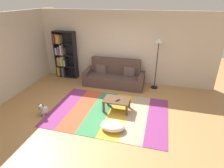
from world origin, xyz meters
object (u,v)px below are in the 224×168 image
Objects in this scene: couch at (114,77)px; dog at (43,110)px; bookshelf at (63,56)px; coffee_table at (117,101)px; standing_lamp at (158,47)px; tv_remote at (118,100)px; pouf at (113,126)px.

dog is at bearing -120.08° from couch.
bookshelf is 3.46m from coffee_table.
standing_lamp is 2.45m from tv_remote.
pouf is at bearing -76.56° from couch.
couch reaches higher than pouf.
standing_lamp is (0.89, 2.78, 1.43)m from pouf.
tv_remote reaches higher than pouf.
tv_remote is at bearing 94.68° from pouf.
tv_remote is (-0.07, 0.86, 0.26)m from pouf.
pouf is at bearing -107.69° from standing_lamp.
coffee_table is 2.13m from dog.
couch is 2.91m from dog.
bookshelf is (-2.24, 0.28, 0.56)m from couch.
standing_lamp reaches higher than pouf.
pouf is at bearing -82.89° from coffee_table.
bookshelf is 3.52m from tv_remote.
standing_lamp reaches higher than coffee_table.
pouf is 3.26m from standing_lamp.
pouf is (2.87, -2.93, -0.79)m from bookshelf.
couch is 1.22× the size of standing_lamp.
tv_remote is at bearing 19.92° from dog.
standing_lamp reaches higher than dog.
tv_remote is (2.02, 0.73, 0.22)m from dog.
dog is (0.78, -2.80, -0.74)m from bookshelf.
bookshelf is at bearing 134.41° from pouf.
pouf is at bearing -55.31° from tv_remote.
couch is 1.80m from coffee_table.
standing_lamp is at bearing 41.71° from dog.
bookshelf reaches higher than dog.
coffee_table is 1.92× the size of dog.
coffee_table is (2.76, -2.01, -0.60)m from bookshelf.
bookshelf is 3.82m from standing_lamp.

